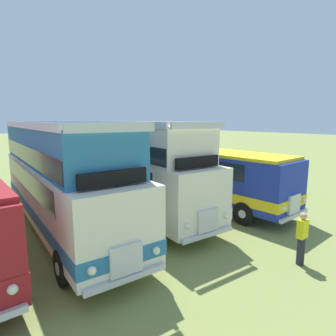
# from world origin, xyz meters

# --- Properties ---
(bus_seventh_in_row) EXTENTS (2.95, 11.36, 4.52)m
(bus_seventh_in_row) POSITION_xyz_m (7.43, 0.10, 2.36)
(bus_seventh_in_row) COLOR silver
(bus_seventh_in_row) RESTS_ON ground
(bus_eighth_in_row) EXTENTS (3.06, 10.31, 4.52)m
(bus_eighth_in_row) POSITION_xyz_m (11.15, 0.30, 2.36)
(bus_eighth_in_row) COLOR silver
(bus_eighth_in_row) RESTS_ON ground
(bus_ninth_in_row) EXTENTS (3.20, 11.67, 2.99)m
(bus_ninth_in_row) POSITION_xyz_m (14.86, 0.11, 1.76)
(bus_ninth_in_row) COLOR #1E339E
(bus_ninth_in_row) RESTS_ON ground
(marshal_person) EXTENTS (0.36, 0.24, 1.73)m
(marshal_person) POSITION_xyz_m (12.53, -7.40, 0.89)
(marshal_person) COLOR #23232D
(marshal_person) RESTS_ON ground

